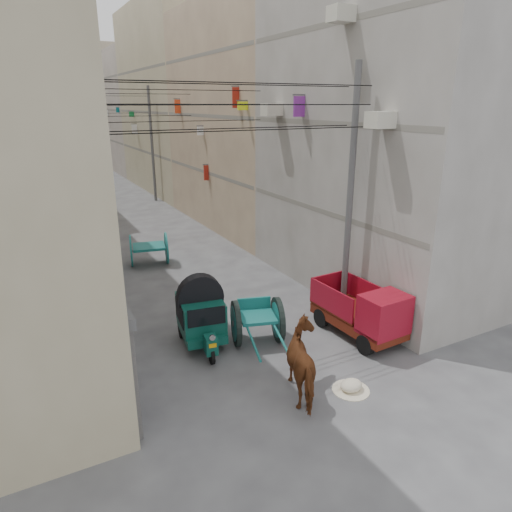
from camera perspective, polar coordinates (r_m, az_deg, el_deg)
ground at (r=10.06m, az=16.22°, el=-25.17°), size 140.00×140.00×0.00m
building_row_right at (r=41.31m, az=-9.39°, el=17.80°), size 8.00×62.00×14.00m
end_cap_building at (r=71.13m, az=-24.67°, el=16.69°), size 22.00×10.00×13.00m
shutters_left at (r=16.28m, az=-20.84°, el=-1.87°), size 0.18×14.40×2.88m
signboards at (r=27.35m, az=-16.50°, el=10.66°), size 8.22×40.52×5.67m
ac_units at (r=15.57m, az=8.55°, el=20.57°), size 0.70×6.55×3.35m
utility_poles at (r=22.77m, az=-14.07°, el=10.86°), size 7.40×22.20×8.00m
overhead_cables at (r=20.08m, az=-12.75°, el=17.93°), size 7.40×22.52×1.12m
auto_rickshaw at (r=13.59m, az=-6.90°, el=-7.13°), size 1.59×2.43×1.66m
tonga_cart at (r=13.65m, az=0.15°, el=-8.10°), size 1.95×3.22×1.36m
mini_truck at (r=14.13m, az=13.59°, el=-7.19°), size 1.49×3.10×1.71m
second_cart at (r=20.66m, az=-13.24°, el=0.93°), size 1.87×1.72×1.42m
feed_sack at (r=12.07m, az=11.81°, el=-15.54°), size 0.58×0.47×0.29m
horse at (r=11.40m, az=6.41°, el=-13.18°), size 1.49×2.23×1.72m
distant_car_white at (r=23.04m, az=-19.72°, el=1.60°), size 1.67×3.33×1.09m
distant_car_grey at (r=41.58m, az=-19.26°, el=8.89°), size 1.77×3.70×1.17m
distant_car_green at (r=38.90m, az=-21.11°, el=8.18°), size 2.92×4.79×1.30m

